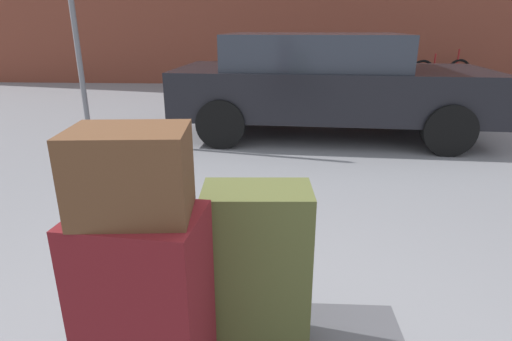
% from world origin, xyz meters
% --- Properties ---
extents(suitcase_maroon_stacked_top, '(0.39, 0.30, 0.70)m').
position_xyz_m(suitcase_maroon_stacked_top, '(-0.27, -0.18, 0.69)').
color(suitcase_maroon_stacked_top, maroon).
rests_on(suitcase_maroon_stacked_top, luggage_cart).
extents(suitcase_olive_rear_right, '(0.40, 0.24, 0.67)m').
position_xyz_m(suitcase_olive_rear_right, '(0.06, 0.12, 0.67)').
color(suitcase_olive_rear_right, '#4C5128').
rests_on(suitcase_olive_rear_right, luggage_cart).
extents(duffel_bag_brown_topmost_pile, '(0.33, 0.25, 0.25)m').
position_xyz_m(duffel_bag_brown_topmost_pile, '(-0.27, -0.18, 1.16)').
color(duffel_bag_brown_topmost_pile, '#51331E').
rests_on(duffel_bag_brown_topmost_pile, suitcase_maroon_stacked_top).
extents(parked_car, '(4.41, 2.15, 1.42)m').
position_xyz_m(parked_car, '(0.81, 4.81, 0.76)').
color(parked_car, black).
rests_on(parked_car, ground_plane).
extents(bicycle_leaning, '(1.70, 0.56, 0.96)m').
position_xyz_m(bicycle_leaning, '(4.16, 9.52, 0.37)').
color(bicycle_leaning, black).
rests_on(bicycle_leaning, ground_plane).
extents(bollard_kerb_near, '(0.27, 0.27, 0.57)m').
position_xyz_m(bollard_kerb_near, '(2.16, 7.93, 0.29)').
color(bollard_kerb_near, '#72665B').
rests_on(bollard_kerb_near, ground_plane).
extents(bollard_kerb_mid, '(0.27, 0.27, 0.57)m').
position_xyz_m(bollard_kerb_mid, '(3.62, 7.93, 0.29)').
color(bollard_kerb_mid, '#72665B').
rests_on(bollard_kerb_mid, ground_plane).
extents(bollard_kerb_far, '(0.27, 0.27, 0.57)m').
position_xyz_m(bollard_kerb_far, '(4.69, 7.93, 0.29)').
color(bollard_kerb_far, '#72665B').
rests_on(bollard_kerb_far, ground_plane).
extents(no_parking_sign, '(0.49, 0.15, 2.49)m').
position_xyz_m(no_parking_sign, '(-2.47, 4.24, 1.53)').
color(no_parking_sign, slate).
rests_on(no_parking_sign, ground_plane).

